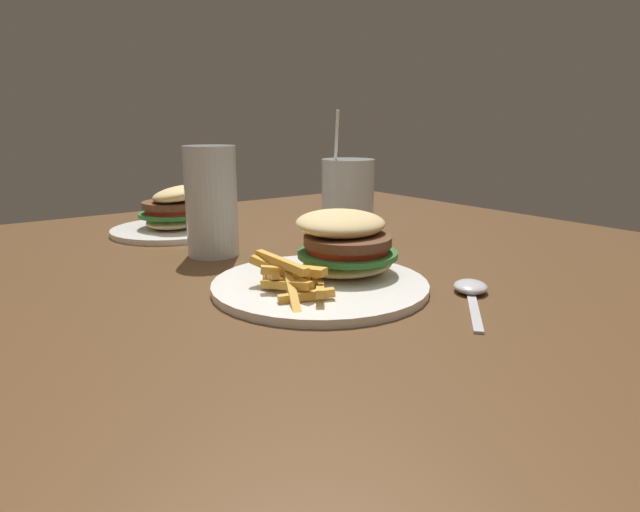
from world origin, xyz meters
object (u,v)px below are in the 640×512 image
meal_plate_near (333,261)px  spoon (471,289)px  juice_glass (348,203)px  meal_plate_far (175,216)px  beer_glass (212,203)px

meal_plate_near → spoon: bearing=-50.9°
juice_glass → meal_plate_far: juice_glass is taller
meal_plate_far → juice_glass: bearing=-48.5°
beer_glass → juice_glass: 0.23m
juice_glass → spoon: juice_glass is taller
meal_plate_near → spoon: meal_plate_near is taller
spoon → meal_plate_far: (-0.15, 0.55, 0.03)m
juice_glass → meal_plate_far: size_ratio=0.98×
spoon → meal_plate_near: bearing=87.1°
beer_glass → meal_plate_far: 0.20m
beer_glass → meal_plate_far: bearing=85.4°
beer_glass → spoon: (0.16, -0.36, -0.07)m
beer_glass → spoon: bearing=-65.7°
meal_plate_near → meal_plate_far: bearing=95.4°
spoon → meal_plate_far: bearing=62.8°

